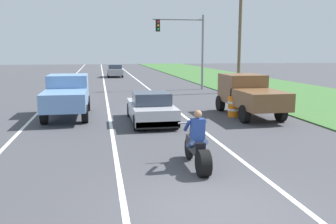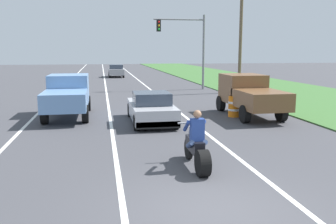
{
  "view_description": "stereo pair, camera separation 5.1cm",
  "coord_description": "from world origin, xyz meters",
  "px_view_note": "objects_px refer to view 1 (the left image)",
  "views": [
    {
      "loc": [
        -2.21,
        -6.69,
        3.18
      ],
      "look_at": [
        0.16,
        6.02,
        1.0
      ],
      "focal_mm": 39.15,
      "sensor_mm": 36.0,
      "label": 1
    },
    {
      "loc": [
        -2.16,
        -6.7,
        3.18
      ],
      "look_at": [
        0.16,
        6.02,
        1.0
      ],
      "focal_mm": 39.15,
      "sensor_mm": 36.0,
      "label": 2
    }
  ],
  "objects_px": {
    "sports_car_silver": "(151,109)",
    "pickup_truck_right_shoulder_brown": "(249,93)",
    "traffic_light_mast_near": "(188,40)",
    "construction_barrel_nearest": "(234,106)",
    "motorcycle_with_rider": "(197,148)",
    "distant_car_far_ahead": "(115,71)",
    "pickup_truck_left_lane_light_blue": "(67,94)"
  },
  "relations": [
    {
      "from": "sports_car_silver",
      "to": "pickup_truck_right_shoulder_brown",
      "type": "bearing_deg",
      "value": 8.88
    },
    {
      "from": "construction_barrel_nearest",
      "to": "traffic_light_mast_near",
      "type": "bearing_deg",
      "value": 86.71
    },
    {
      "from": "pickup_truck_right_shoulder_brown",
      "to": "motorcycle_with_rider",
      "type": "bearing_deg",
      "value": -121.75
    },
    {
      "from": "sports_car_silver",
      "to": "traffic_light_mast_near",
      "type": "distance_m",
      "value": 14.54
    },
    {
      "from": "traffic_light_mast_near",
      "to": "pickup_truck_right_shoulder_brown",
      "type": "bearing_deg",
      "value": -89.68
    },
    {
      "from": "traffic_light_mast_near",
      "to": "distant_car_far_ahead",
      "type": "bearing_deg",
      "value": 108.71
    },
    {
      "from": "pickup_truck_left_lane_light_blue",
      "to": "distant_car_far_ahead",
      "type": "height_order",
      "value": "pickup_truck_left_lane_light_blue"
    },
    {
      "from": "pickup_truck_left_lane_light_blue",
      "to": "construction_barrel_nearest",
      "type": "height_order",
      "value": "pickup_truck_left_lane_light_blue"
    },
    {
      "from": "sports_car_silver",
      "to": "construction_barrel_nearest",
      "type": "height_order",
      "value": "sports_car_silver"
    },
    {
      "from": "motorcycle_with_rider",
      "to": "pickup_truck_left_lane_light_blue",
      "type": "bearing_deg",
      "value": 115.09
    },
    {
      "from": "motorcycle_with_rider",
      "to": "sports_car_silver",
      "type": "height_order",
      "value": "motorcycle_with_rider"
    },
    {
      "from": "pickup_truck_left_lane_light_blue",
      "to": "pickup_truck_right_shoulder_brown",
      "type": "distance_m",
      "value": 8.8
    },
    {
      "from": "motorcycle_with_rider",
      "to": "pickup_truck_right_shoulder_brown",
      "type": "xyz_separation_m",
      "value": [
        4.61,
        7.44,
        0.51
      ]
    },
    {
      "from": "pickup_truck_right_shoulder_brown",
      "to": "distant_car_far_ahead",
      "type": "bearing_deg",
      "value": 100.74
    },
    {
      "from": "pickup_truck_left_lane_light_blue",
      "to": "pickup_truck_right_shoulder_brown",
      "type": "height_order",
      "value": "same"
    },
    {
      "from": "sports_car_silver",
      "to": "pickup_truck_right_shoulder_brown",
      "type": "distance_m",
      "value": 5.02
    },
    {
      "from": "pickup_truck_right_shoulder_brown",
      "to": "construction_barrel_nearest",
      "type": "bearing_deg",
      "value": -176.67
    },
    {
      "from": "motorcycle_with_rider",
      "to": "pickup_truck_left_lane_light_blue",
      "type": "distance_m",
      "value": 9.68
    },
    {
      "from": "motorcycle_with_rider",
      "to": "pickup_truck_right_shoulder_brown",
      "type": "bearing_deg",
      "value": 58.25
    },
    {
      "from": "motorcycle_with_rider",
      "to": "pickup_truck_right_shoulder_brown",
      "type": "height_order",
      "value": "pickup_truck_right_shoulder_brown"
    },
    {
      "from": "pickup_truck_left_lane_light_blue",
      "to": "pickup_truck_right_shoulder_brown",
      "type": "relative_size",
      "value": 1.0
    },
    {
      "from": "motorcycle_with_rider",
      "to": "traffic_light_mast_near",
      "type": "xyz_separation_m",
      "value": [
        4.54,
        19.96,
        3.38
      ]
    },
    {
      "from": "sports_car_silver",
      "to": "traffic_light_mast_near",
      "type": "relative_size",
      "value": 0.72
    },
    {
      "from": "sports_car_silver",
      "to": "distant_car_far_ahead",
      "type": "bearing_deg",
      "value": 90.73
    },
    {
      "from": "motorcycle_with_rider",
      "to": "distant_car_far_ahead",
      "type": "xyz_separation_m",
      "value": [
        -0.7,
        35.43,
        0.18
      ]
    },
    {
      "from": "motorcycle_with_rider",
      "to": "traffic_light_mast_near",
      "type": "height_order",
      "value": "traffic_light_mast_near"
    },
    {
      "from": "pickup_truck_left_lane_light_blue",
      "to": "distant_car_far_ahead",
      "type": "relative_size",
      "value": 1.2
    },
    {
      "from": "motorcycle_with_rider",
      "to": "pickup_truck_left_lane_light_blue",
      "type": "xyz_separation_m",
      "value": [
        -4.1,
        8.76,
        0.51
      ]
    },
    {
      "from": "motorcycle_with_rider",
      "to": "construction_barrel_nearest",
      "type": "xyz_separation_m",
      "value": [
        3.81,
        7.4,
        -0.09
      ]
    },
    {
      "from": "sports_car_silver",
      "to": "traffic_light_mast_near",
      "type": "bearing_deg",
      "value": 69.88
    },
    {
      "from": "motorcycle_with_rider",
      "to": "traffic_light_mast_near",
      "type": "bearing_deg",
      "value": 77.2
    },
    {
      "from": "sports_car_silver",
      "to": "construction_barrel_nearest",
      "type": "distance_m",
      "value": 4.21
    }
  ]
}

